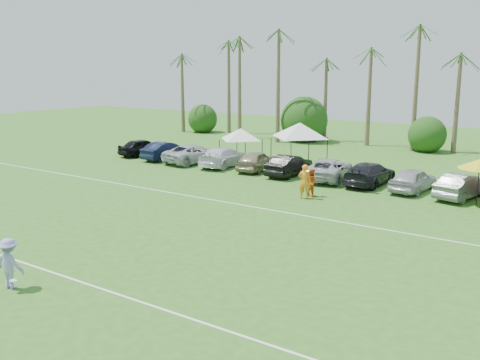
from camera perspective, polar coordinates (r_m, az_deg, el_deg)
The scene contains 28 objects.
field_lines at distance 26.53m, azimuth -12.10°, elevation -4.51°, with size 80.00×12.10×0.01m.
palm_tree_0 at distance 62.41m, azimuth -6.58°, elevation 12.07°, with size 2.40×2.40×8.90m.
palm_tree_1 at distance 59.29m, azimuth -2.83°, elevation 12.98°, with size 2.40×2.40×9.90m.
palm_tree_2 at distance 56.46m, azimuth 1.35°, elevation 13.90°, with size 2.40×2.40×10.90m.
palm_tree_3 at distance 54.44m, azimuth 5.03°, elevation 14.82°, with size 2.40×2.40×11.90m.
palm_tree_4 at distance 52.55m, azimuth 8.87°, elevation 12.01°, with size 2.40×2.40×8.90m.
palm_tree_5 at distance 50.97m, azimuth 13.07°, elevation 12.82°, with size 2.40×2.40×9.90m.
palm_tree_6 at distance 49.68m, azimuth 17.55°, elevation 13.60°, with size 2.40×2.40×10.90m.
palm_tree_7 at distance 48.70m, azimuth 22.25°, elevation 14.32°, with size 2.40×2.40×11.90m.
bush_tree_0 at distance 61.56m, azimuth -3.70°, elevation 6.83°, with size 4.00×4.00×4.00m.
bush_tree_1 at distance 54.62m, azimuth 7.22°, elevation 6.08°, with size 4.00×4.00×4.00m.
bush_tree_2 at distance 50.39m, azimuth 19.52°, elevation 4.98°, with size 4.00×4.00×4.00m.
sideline_player_a at distance 30.66m, azimuth 6.91°, elevation -0.16°, with size 0.72×0.48×1.99m, color orange.
sideline_player_b at distance 31.34m, azimuth 7.64°, elevation -0.24°, with size 0.80×0.62×1.64m, color #CF5817.
canopy_tent_left at distance 41.98m, azimuth 0.10°, elevation 5.52°, with size 3.80×3.80×3.08m.
canopy_tent_right at distance 40.11m, azimuth 6.42°, elevation 6.10°, with size 4.77×4.77×3.86m.
market_umbrella at distance 31.38m, azimuth 24.22°, elevation 1.58°, with size 2.31×2.31×2.57m.
frisbee_player at distance 19.99m, azimuth -23.35°, elevation -8.17°, with size 1.24×0.84×1.78m.
parked_car_0 at distance 45.81m, azimuth -10.31°, elevation 3.46°, with size 1.70×4.23×1.44m, color black.
parked_car_1 at distance 43.67m, azimuth -7.91°, elevation 3.12°, with size 1.52×4.37×1.44m, color black.
parked_car_2 at distance 41.91m, azimuth -4.92°, elevation 2.82°, with size 2.39×5.18×1.44m, color silver.
parked_car_3 at distance 40.29m, azimuth -1.68°, elevation 2.48°, with size 2.02×4.96×1.44m, color white.
parked_car_4 at distance 38.71m, azimuth 1.73°, elevation 2.08°, with size 1.70×4.23×1.44m, color gray.
parked_car_5 at distance 37.09m, azimuth 5.25°, elevation 1.59°, with size 1.52×4.37×1.44m, color black.
parked_car_6 at distance 36.06m, azimuth 9.40°, elevation 1.17°, with size 2.39×5.18×1.44m, color #B0B3B9.
parked_car_7 at distance 35.06m, azimuth 13.66°, elevation 0.68°, with size 2.02×4.96×1.44m, color black.
parked_car_8 at distance 33.91m, azimuth 17.97°, elevation 0.04°, with size 1.70×4.23×1.44m, color #AFAFB6.
parked_car_9 at distance 33.13m, azimuth 22.60°, elevation -0.58°, with size 1.52×4.37×1.44m, color slate.
Camera 1 is at (18.50, -9.49, 7.49)m, focal length 40.00 mm.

